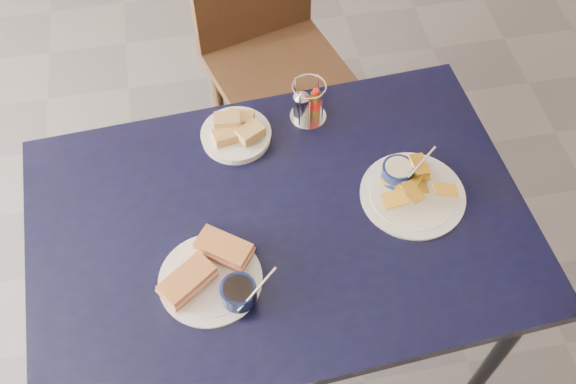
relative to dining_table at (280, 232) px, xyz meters
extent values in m
plane|color=#59595F|center=(-0.13, 0.07, -0.69)|extent=(6.00, 6.00, 0.00)
cube|color=black|center=(0.00, 0.00, 0.04)|extent=(1.39, 0.98, 0.04)
cylinder|color=black|center=(0.58, -0.36, -0.34)|extent=(0.04, 0.04, 0.71)
cylinder|color=black|center=(-0.58, 0.36, -0.34)|extent=(0.04, 0.04, 0.71)
cylinder|color=black|center=(0.58, 0.36, -0.34)|extent=(0.04, 0.04, 0.71)
cube|color=#321D10|center=(0.14, 0.83, -0.21)|extent=(0.58, 0.56, 0.04)
cylinder|color=#321D10|center=(-0.05, 0.65, -0.46)|extent=(0.04, 0.04, 0.46)
cylinder|color=#321D10|center=(0.33, 0.65, -0.46)|extent=(0.04, 0.04, 0.46)
cylinder|color=#321D10|center=(-0.05, 1.01, -0.46)|extent=(0.04, 0.04, 0.46)
cylinder|color=#321D10|center=(0.33, 1.01, -0.46)|extent=(0.04, 0.04, 0.46)
cylinder|color=white|center=(-0.20, -0.14, 0.06)|extent=(0.26, 0.26, 0.01)
cylinder|color=white|center=(-0.20, -0.14, 0.07)|extent=(0.22, 0.22, 0.00)
cube|color=#C07945|center=(-0.26, -0.15, 0.09)|extent=(0.15, 0.14, 0.04)
cube|color=#E19689|center=(-0.26, -0.15, 0.09)|extent=(0.16, 0.15, 0.01)
cube|color=#C07945|center=(-0.16, -0.08, 0.09)|extent=(0.15, 0.14, 0.04)
cube|color=#E19689|center=(-0.16, -0.08, 0.09)|extent=(0.16, 0.15, 0.01)
cylinder|color=#091033|center=(-0.14, -0.21, 0.09)|extent=(0.09, 0.09, 0.05)
cylinder|color=black|center=(-0.14, -0.21, 0.11)|extent=(0.08, 0.08, 0.01)
cylinder|color=silver|center=(-0.09, -0.23, 0.14)|extent=(0.11, 0.07, 0.08)
cylinder|color=white|center=(0.38, 0.01, 0.06)|extent=(0.29, 0.29, 0.01)
cylinder|color=white|center=(0.38, 0.01, 0.07)|extent=(0.24, 0.24, 0.00)
cube|color=gold|center=(0.40, 0.04, 0.07)|extent=(0.05, 0.07, 0.01)
cube|color=gold|center=(0.37, 0.05, 0.08)|extent=(0.08, 0.08, 0.03)
cube|color=gold|center=(0.33, 0.07, 0.08)|extent=(0.07, 0.08, 0.02)
cube|color=gold|center=(0.40, 0.06, 0.09)|extent=(0.07, 0.05, 0.02)
cube|color=gold|center=(0.36, 0.03, 0.09)|extent=(0.08, 0.08, 0.02)
cube|color=gold|center=(0.34, 0.01, 0.10)|extent=(0.08, 0.08, 0.01)
cube|color=gold|center=(0.36, -0.01, 0.10)|extent=(0.07, 0.08, 0.03)
cube|color=gold|center=(0.45, -0.02, 0.10)|extent=(0.07, 0.06, 0.02)
cube|color=gold|center=(0.40, 0.07, 0.11)|extent=(0.05, 0.07, 0.03)
cube|color=gold|center=(0.30, -0.03, 0.11)|extent=(0.07, 0.05, 0.02)
cylinder|color=#091033|center=(0.35, 0.07, 0.09)|extent=(0.09, 0.09, 0.05)
cylinder|color=beige|center=(0.35, 0.07, 0.11)|extent=(0.08, 0.08, 0.01)
cylinder|color=silver|center=(0.39, 0.05, 0.14)|extent=(0.11, 0.07, 0.08)
cylinder|color=white|center=(-0.08, 0.31, 0.07)|extent=(0.20, 0.20, 0.02)
cylinder|color=white|center=(-0.08, 0.31, 0.08)|extent=(0.17, 0.17, 0.00)
cube|color=tan|center=(-0.11, 0.29, 0.10)|extent=(0.08, 0.06, 0.03)
cube|color=tan|center=(-0.06, 0.34, 0.10)|extent=(0.09, 0.07, 0.03)
cube|color=tan|center=(-0.04, 0.28, 0.11)|extent=(0.09, 0.08, 0.03)
cube|color=tan|center=(-0.10, 0.33, 0.12)|extent=(0.08, 0.06, 0.03)
cylinder|color=silver|center=(0.15, 0.35, 0.06)|extent=(0.11, 0.11, 0.01)
cylinder|color=silver|center=(0.18, 0.38, 0.13)|extent=(0.01, 0.01, 0.13)
cylinder|color=silver|center=(0.11, 0.38, 0.13)|extent=(0.01, 0.01, 0.13)
cylinder|color=silver|center=(0.11, 0.31, 0.13)|extent=(0.01, 0.01, 0.13)
cylinder|color=silver|center=(0.18, 0.31, 0.13)|extent=(0.01, 0.01, 0.13)
torus|color=silver|center=(0.15, 0.35, 0.19)|extent=(0.10, 0.10, 0.00)
cylinder|color=silver|center=(0.13, 0.35, 0.11)|extent=(0.05, 0.05, 0.08)
cone|color=silver|center=(0.13, 0.35, 0.16)|extent=(0.04, 0.04, 0.02)
cylinder|color=brown|center=(0.17, 0.35, 0.11)|extent=(0.03, 0.03, 0.08)
cylinder|color=#AD1109|center=(0.17, 0.35, 0.11)|extent=(0.03, 0.03, 0.03)
cylinder|color=#AD1109|center=(0.17, 0.35, 0.16)|extent=(0.02, 0.02, 0.02)
camera|label=1|loc=(-0.15, -0.91, 1.53)|focal=40.00mm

